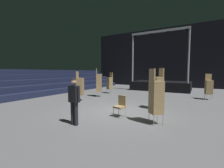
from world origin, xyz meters
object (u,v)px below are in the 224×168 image
object	(u,v)px
chair_stack_mid_right	(158,89)
chair_stack_mid_centre	(99,83)
chair_stack_front_right	(209,87)
chair_stack_front_left	(156,97)
stage_riser	(161,85)
chair_stack_rear_left	(110,83)
man_with_tie	(74,99)
chair_stack_mid_left	(80,86)
loose_chair_near_man	(120,105)

from	to	relation	value
chair_stack_mid_right	chair_stack_mid_centre	xyz separation A→B (m)	(-5.20, 1.92, 0.04)
chair_stack_front_right	chair_stack_front_left	bearing A→B (deg)	59.36
chair_stack_mid_centre	chair_stack_mid_right	bearing A→B (deg)	33.10
stage_riser	chair_stack_rear_left	world-z (taller)	stage_riser
man_with_tie	chair_stack_mid_left	bearing A→B (deg)	-48.04
chair_stack_front_left	chair_stack_mid_left	world-z (taller)	chair_stack_front_left
chair_stack_mid_right	chair_stack_rear_left	world-z (taller)	chair_stack_mid_right
chair_stack_front_left	loose_chair_near_man	world-z (taller)	chair_stack_front_left
stage_riser	chair_stack_mid_left	bearing A→B (deg)	-110.73
stage_riser	chair_stack_mid_left	distance (m)	9.92
chair_stack_front_left	chair_stack_mid_centre	size ratio (longest dim) A/B	0.93
stage_riser	chair_stack_front_right	world-z (taller)	stage_riser
chair_stack_mid_centre	chair_stack_rear_left	bearing A→B (deg)	149.71
chair_stack_mid_left	loose_chair_near_man	size ratio (longest dim) A/B	2.17
stage_riser	loose_chair_near_man	size ratio (longest dim) A/B	6.53
chair_stack_mid_right	chair_stack_mid_left	bearing A→B (deg)	45.28
chair_stack_mid_left	loose_chair_near_man	bearing A→B (deg)	40.88
loose_chair_near_man	chair_stack_mid_left	bearing A→B (deg)	-15.45
stage_riser	chair_stack_front_left	world-z (taller)	stage_riser
man_with_tie	chair_stack_mid_left	distance (m)	5.00
chair_stack_mid_left	chair_stack_mid_right	distance (m)	5.33
chair_stack_front_right	chair_stack_mid_centre	size ratio (longest dim) A/B	0.82
chair_stack_front_left	chair_stack_rear_left	world-z (taller)	chair_stack_front_left
chair_stack_rear_left	loose_chair_near_man	distance (m)	7.54
man_with_tie	chair_stack_mid_centre	xyz separation A→B (m)	(-3.05, 5.96, 0.14)
stage_riser	chair_stack_mid_centre	bearing A→B (deg)	-115.25
man_with_tie	chair_stack_mid_centre	world-z (taller)	chair_stack_mid_centre
stage_riser	chair_stack_front_right	size ratio (longest dim) A/B	3.28
man_with_tie	chair_stack_front_left	xyz separation A→B (m)	(2.64, 1.68, 0.06)
man_with_tie	chair_stack_mid_centre	size ratio (longest dim) A/B	0.77
chair_stack_front_right	loose_chair_near_man	bearing A→B (deg)	47.34
chair_stack_front_left	chair_stack_rear_left	distance (m)	8.72
chair_stack_mid_right	chair_stack_mid_centre	size ratio (longest dim) A/B	0.96
loose_chair_near_man	chair_stack_mid_right	bearing A→B (deg)	-108.17
chair_stack_mid_centre	man_with_tie	bearing A→B (deg)	-9.54
chair_stack_mid_left	chair_stack_mid_centre	distance (m)	2.10
chair_stack_front_left	loose_chair_near_man	xyz separation A→B (m)	(-1.64, 0.21, -0.53)
man_with_tie	chair_stack_mid_left	world-z (taller)	chair_stack_mid_left
man_with_tie	chair_stack_mid_left	size ratio (longest dim) A/B	0.87
chair_stack_front_left	chair_stack_front_right	world-z (taller)	chair_stack_front_left
chair_stack_mid_centre	stage_riser	bearing A→B (deg)	118.09
man_with_tie	chair_stack_front_left	size ratio (longest dim) A/B	0.83
man_with_tie	chair_stack_mid_right	bearing A→B (deg)	-115.47
stage_riser	chair_stack_mid_right	world-z (taller)	stage_riser
man_with_tie	chair_stack_front_right	distance (m)	9.97
chair_stack_front_left	chair_stack_rear_left	bearing A→B (deg)	179.11
chair_stack_rear_left	chair_stack_mid_right	bearing A→B (deg)	164.32
stage_riser	loose_chair_near_man	distance (m)	11.26
man_with_tie	chair_stack_rear_left	world-z (taller)	chair_stack_rear_left
chair_stack_mid_left	man_with_tie	bearing A→B (deg)	15.64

